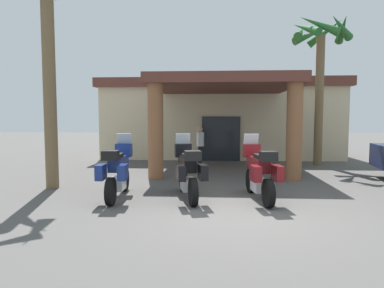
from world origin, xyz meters
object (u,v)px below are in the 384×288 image
motorcycle_blue (118,171)px  palm_tree_near_portico (320,52)px  motorcycle_black (188,171)px  pedestrian (200,143)px  motorcycle_maroon (259,172)px  motel_building (220,118)px  palm_tree_roadside (47,24)px

motorcycle_blue → palm_tree_near_portico: palm_tree_near_portico is taller
motorcycle_black → pedestrian: (0.19, 5.96, 0.27)m
motorcycle_blue → motorcycle_maroon: same height
motorcycle_blue → motorcycle_black: size_ratio=1.01×
motorcycle_blue → motorcycle_black: (1.78, 0.01, 0.00)m
motel_building → motorcycle_maroon: (0.60, -9.98, -1.35)m
motorcycle_black → palm_tree_near_portico: 9.18m
motorcycle_blue → pedestrian: 6.29m
palm_tree_near_portico → pedestrian: bearing=-175.7°
palm_tree_roadside → motorcycle_black: bearing=-15.6°
motorcycle_maroon → pedestrian: pedestrian is taller
motorcycle_black → palm_tree_near_portico: palm_tree_near_portico is taller
motel_building → motorcycle_black: size_ratio=5.63×
motel_building → motorcycle_blue: motel_building is taller
motorcycle_black → palm_tree_roadside: 5.75m
pedestrian → palm_tree_near_portico: (5.04, 0.38, 3.83)m
motorcycle_maroon → palm_tree_roadside: size_ratio=0.34×
motorcycle_blue → palm_tree_roadside: palm_tree_roadside is taller
palm_tree_roadside → motorcycle_maroon: bearing=-11.3°
motorcycle_maroon → palm_tree_near_portico: 8.33m
motorcycle_blue → motorcycle_maroon: 3.56m
motorcycle_blue → palm_tree_near_portico: size_ratio=0.35×
motorcycle_black → palm_tree_near_portico: size_ratio=0.34×
motel_building → palm_tree_near_portico: bearing=-40.5°
palm_tree_near_portico → palm_tree_roadside: bearing=-150.5°
motel_building → pedestrian: size_ratio=7.34×
palm_tree_near_portico → palm_tree_roadside: palm_tree_roadside is taller
motorcycle_maroon → palm_tree_near_portico: bearing=-35.6°
motorcycle_blue → palm_tree_roadside: bearing=61.1°
motorcycle_maroon → palm_tree_roadside: palm_tree_roadside is taller
motorcycle_maroon → palm_tree_roadside: 7.12m
motel_building → pedestrian: 4.25m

